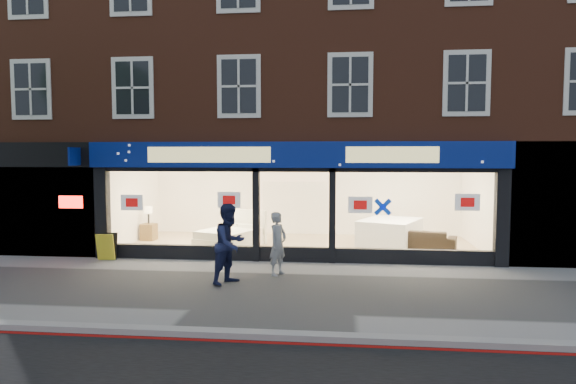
% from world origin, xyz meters
% --- Properties ---
extents(ground, '(120.00, 120.00, 0.00)m').
position_xyz_m(ground, '(0.00, 0.00, 0.00)').
color(ground, gray).
rests_on(ground, ground).
extents(kerb_line, '(60.00, 0.10, 0.01)m').
position_xyz_m(kerb_line, '(0.00, -3.10, 0.01)').
color(kerb_line, '#8C0A07').
rests_on(kerb_line, ground).
extents(kerb_stone, '(60.00, 0.25, 0.12)m').
position_xyz_m(kerb_stone, '(0.00, -2.90, 0.06)').
color(kerb_stone, gray).
rests_on(kerb_stone, ground).
extents(showroom_floor, '(11.00, 4.50, 0.10)m').
position_xyz_m(showroom_floor, '(0.00, 5.25, 0.05)').
color(showroom_floor, tan).
rests_on(showroom_floor, ground).
extents(building, '(19.00, 8.26, 10.30)m').
position_xyz_m(building, '(-0.02, 6.93, 6.67)').
color(building, brown).
rests_on(building, ground).
extents(display_bed, '(2.13, 2.33, 1.06)m').
position_xyz_m(display_bed, '(-2.14, 4.71, 0.40)').
color(display_bed, white).
rests_on(display_bed, showroom_floor).
extents(bedside_table, '(0.48, 0.48, 0.55)m').
position_xyz_m(bedside_table, '(-5.10, 5.49, 0.38)').
color(bedside_table, brown).
rests_on(bedside_table, showroom_floor).
extents(mattress_stack, '(2.26, 2.48, 0.79)m').
position_xyz_m(mattress_stack, '(2.83, 5.54, 0.50)').
color(mattress_stack, white).
rests_on(mattress_stack, showroom_floor).
extents(sofa, '(2.15, 1.33, 0.59)m').
position_xyz_m(sofa, '(3.70, 4.83, 0.39)').
color(sofa, black).
rests_on(sofa, showroom_floor).
extents(a_board, '(0.52, 0.36, 0.76)m').
position_xyz_m(a_board, '(-5.24, 2.70, 0.38)').
color(a_board, gold).
rests_on(a_board, ground).
extents(pedestrian_grey, '(0.59, 0.68, 1.55)m').
position_xyz_m(pedestrian_grey, '(-0.24, 1.46, 0.78)').
color(pedestrian_grey, '#94979B').
rests_on(pedestrian_grey, ground).
extents(pedestrian_blue, '(1.05, 1.12, 1.84)m').
position_xyz_m(pedestrian_blue, '(-1.23, 0.50, 0.92)').
color(pedestrian_blue, '#181E44').
rests_on(pedestrian_blue, ground).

